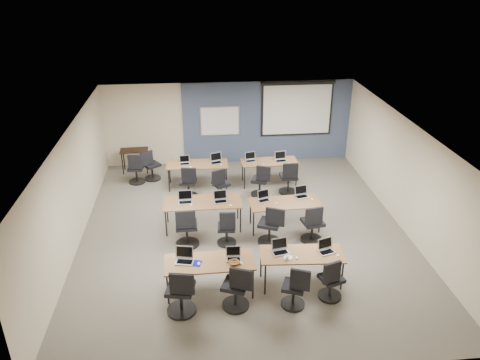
{
  "coord_description": "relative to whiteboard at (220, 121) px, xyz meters",
  "views": [
    {
      "loc": [
        -1.12,
        -9.98,
        6.19
      ],
      "look_at": [
        -0.06,
        0.4,
        1.24
      ],
      "focal_mm": 35.0,
      "sensor_mm": 36.0,
      "label": 1
    }
  ],
  "objects": [
    {
      "name": "training_table_mid_left",
      "position": [
        -0.7,
        -4.11,
        -0.76
      ],
      "size": [
        1.94,
        0.81,
        0.73
      ],
      "rotation": [
        0.0,
        0.0,
        -0.0
      ],
      "color": "#956232",
      "rests_on": "floor"
    },
    {
      "name": "task_chair_5",
      "position": [
        -0.17,
        -4.98,
        -1.06
      ],
      "size": [
        0.46,
        0.46,
        0.95
      ],
      "rotation": [
        0.0,
        0.0,
        -0.08
      ],
      "color": "black",
      "rests_on": "floor"
    },
    {
      "name": "task_chair_3",
      "position": [
        1.73,
        -7.15,
        -1.06
      ],
      "size": [
        0.49,
        0.47,
        0.96
      ],
      "rotation": [
        0.0,
        0.0,
        0.34
      ],
      "color": "black",
      "rests_on": "floor"
    },
    {
      "name": "task_chair_9",
      "position": [
        -0.17,
        -2.63,
        -1.06
      ],
      "size": [
        0.51,
        0.48,
        0.96
      ],
      "rotation": [
        0.0,
        0.0,
        0.43
      ],
      "color": "black",
      "rests_on": "floor"
    },
    {
      "name": "floor",
      "position": [
        0.3,
        -4.43,
        -1.45
      ],
      "size": [
        8.0,
        9.0,
        0.02
      ],
      "primitive_type": "cube",
      "color": "#6B6354",
      "rests_on": "ground"
    },
    {
      "name": "spare_chair_b",
      "position": [
        -2.64,
        -1.33,
        -1.05
      ],
      "size": [
        0.49,
        0.49,
        0.98
      ],
      "rotation": [
        0.0,
        0.0,
        -0.09
      ],
      "color": "black",
      "rests_on": "floor"
    },
    {
      "name": "wall_left",
      "position": [
        -3.7,
        -4.43,
        -0.1
      ],
      "size": [
        0.04,
        9.0,
        2.7
      ],
      "primitive_type": "cube",
      "color": "beige",
      "rests_on": "ground"
    },
    {
      "name": "mouse_1",
      "position": [
        -0.02,
        -6.8,
        -0.71
      ],
      "size": [
        0.06,
        0.09,
        0.03
      ],
      "primitive_type": "ellipsoid",
      "rotation": [
        0.0,
        0.0,
        -0.04
      ],
      "color": "white",
      "rests_on": "training_table_front_left"
    },
    {
      "name": "laptop_6",
      "position": [
        0.82,
        -4.18,
        -0.66
      ],
      "size": [
        0.31,
        0.26,
        0.24
      ],
      "rotation": [
        0.0,
        0.0,
        0.32
      ],
      "color": "#A1A2AC",
      "rests_on": "training_table_mid_right"
    },
    {
      "name": "projector_screen",
      "position": [
        2.5,
        -0.02,
        0.44
      ],
      "size": [
        2.4,
        0.1,
        1.82
      ],
      "color": "black",
      "rests_on": "wall_back"
    },
    {
      "name": "laptop_5",
      "position": [
        -0.26,
        -4.12,
        -0.66
      ],
      "size": [
        0.33,
        0.28,
        0.25
      ],
      "rotation": [
        0.0,
        0.0,
        0.12
      ],
      "color": "#ACABAE",
      "rests_on": "training_table_mid_left"
    },
    {
      "name": "laptop_7",
      "position": [
        1.81,
        -4.07,
        -0.66
      ],
      "size": [
        0.33,
        0.28,
        0.25
      ],
      "rotation": [
        0.0,
        0.0,
        0.18
      ],
      "color": "silver",
      "rests_on": "training_table_mid_right"
    },
    {
      "name": "laptop_2",
      "position": [
        0.82,
        -6.46,
        -0.66
      ],
      "size": [
        0.34,
        0.29,
        0.26
      ],
      "rotation": [
        0.0,
        0.0,
        0.19
      ],
      "color": "#ABABB0",
      "rests_on": "training_table_front_right"
    },
    {
      "name": "laptop_10",
      "position": [
        0.8,
        -1.65,
        -0.66
      ],
      "size": [
        0.32,
        0.28,
        0.25
      ],
      "rotation": [
        0.0,
        0.0,
        0.23
      ],
      "color": "silver",
      "rests_on": "training_table_back_right"
    },
    {
      "name": "mouse_6",
      "position": [
        1.11,
        -4.39,
        -0.71
      ],
      "size": [
        0.08,
        0.1,
        0.03
      ],
      "primitive_type": "ellipsoid",
      "rotation": [
        0.0,
        0.0,
        -0.31
      ],
      "color": "white",
      "rests_on": "training_table_mid_right"
    },
    {
      "name": "training_table_mid_right",
      "position": [
        1.33,
        -4.35,
        -0.77
      ],
      "size": [
        1.77,
        0.74,
        0.73
      ],
      "rotation": [
        0.0,
        0.0,
        0.04
      ],
      "color": "olive",
      "rests_on": "floor"
    },
    {
      "name": "mouse_3",
      "position": [
        1.96,
        -6.74,
        -0.71
      ],
      "size": [
        0.07,
        0.11,
        0.04
      ],
      "primitive_type": "ellipsoid",
      "rotation": [
        0.0,
        0.0,
        -0.1
      ],
      "color": "white",
      "rests_on": "training_table_front_right"
    },
    {
      "name": "laptop_3",
      "position": [
        1.77,
        -6.54,
        -0.66
      ],
      "size": [
        0.33,
        0.28,
        0.25
      ],
      "rotation": [
        0.0,
        0.0,
        0.31
      ],
      "color": "#ABAAB4",
      "rests_on": "training_table_front_right"
    },
    {
      "name": "wall_back",
      "position": [
        0.3,
        0.07,
        -0.1
      ],
      "size": [
        8.0,
        0.04,
        2.7
      ],
      "primitive_type": "cube",
      "color": "beige",
      "rests_on": "ground"
    },
    {
      "name": "laptop_0",
      "position": [
        -1.14,
        -6.58,
        -0.65
      ],
      "size": [
        0.36,
        0.3,
        0.27
      ],
      "rotation": [
        0.0,
        0.0,
        -0.2
      ],
      "color": "silver",
      "rests_on": "training_table_front_left"
    },
    {
      "name": "blue_mousepad",
      "position": [
        -0.93,
        -6.7,
        -0.72
      ],
      "size": [
        0.32,
        0.29,
        0.01
      ],
      "primitive_type": "cube",
      "rotation": [
        0.0,
        0.0,
        -0.33
      ],
      "color": "#090E96",
      "rests_on": "training_table_front_left"
    },
    {
      "name": "laptop_9",
      "position": [
        -0.23,
        -1.66,
        -0.65
      ],
      "size": [
        0.35,
        0.3,
        0.27
      ],
      "rotation": [
        0.0,
        0.0,
        0.33
      ],
      "color": "silver",
      "rests_on": "training_table_back_left"
    },
    {
      "name": "laptop_1",
      "position": [
        -0.15,
        -6.61,
        -0.66
      ],
      "size": [
        0.3,
        0.25,
        0.23
      ],
      "rotation": [
        0.0,
        0.0,
        -0.06
      ],
      "color": "#B8B8C1",
      "rests_on": "training_table_front_left"
    },
    {
      "name": "training_table_front_right",
      "position": [
        1.25,
        -6.59,
        -0.77
      ],
      "size": [
        1.71,
        0.71,
        0.73
      ],
      "rotation": [
        0.0,
        0.0,
        -0.07
      ],
      "color": "brown",
      "rests_on": "floor"
    },
    {
      "name": "task_chair_10",
      "position": [
        0.98,
        -2.53,
        -1.05
      ],
      "size": [
        0.52,
        0.5,
        0.98
      ],
      "rotation": [
        0.0,
        0.0,
        -0.36
      ],
      "color": "black",
      "rests_on": "floor"
    },
    {
      "name": "mouse_0",
      "position": [
        -0.85,
        -6.73,
        -0.71
      ],
      "size": [
        0.08,
        0.11,
        0.04
      ],
      "primitive_type": "ellipsoid",
      "rotation": [
        0.0,
        0.0,
        0.16
      ],
      "color": "white",
      "rests_on": "training_table_front_left"
    },
    {
      "name": "task_chair_1",
      "position": [
        -0.15,
        -7.23,
        -1.03
      ],
      "size": [
        0.57,
        0.54,
        1.02
      ],
      "rotation": [
        0.0,
        0.0,
        -0.38
      ],
      "color": "black",
      "rests_on": "floor"
    },
    {
      "name": "wall_front",
      "position": [
        0.3,
        -8.93,
        -0.1
      ],
      "size": [
        8.0,
        0.04,
        2.7
      ],
      "primitive_type": "cube",
      "color": "beige",
      "rests_on": "ground"
    },
    {
      "name": "mouse_4",
      "position": [
        -0.99,
        -4.27,
        -0.71
      ],
      "size": [
        0.09,
        0.11,
        0.03
      ],
      "primitive_type": "ellipsoid",
      "rotation": [
        0.0,
        0.0,
        0.35
      ],
      "color": "white",
      "rests_on": "training_table_mid_left"
    },
    {
      "name": "blue_accent_panel",
      "position": [
        1.55,
        0.04,
        -0.1
      ],
      "size": [
        5.5,
        0.04,
        2.7
      ],
      "primitive_type": "cube",
      "color": "#3D5977",
      "rests_on": "wall_back"
    },
    {
      "name": "utility_table",
      "position": [
        -2.75,
        -0.46,
        -0.8
      ],
      "size": [
        0.87,
        0.48,
        0.75
      ],
      "rotation": [
        0.0,
        0.0,
        0.04
      ],
      "color": "black",
      "rests_on": "floor"
    },
    {
      "name": "wall_right",
      "position": [
        4.3,
        -4.43,
        -0.1
      ],
      "size": [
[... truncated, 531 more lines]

